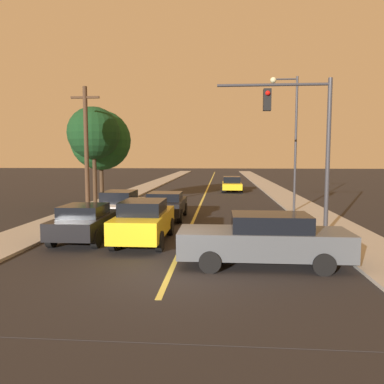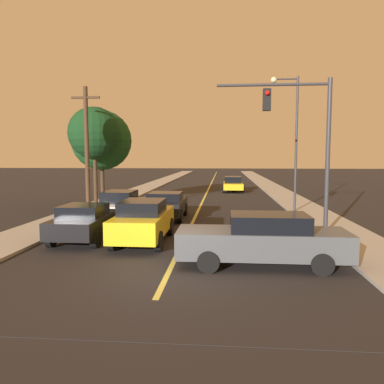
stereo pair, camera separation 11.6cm
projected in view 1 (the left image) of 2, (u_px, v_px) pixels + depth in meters
The scene contains 15 objects.
ground_plane at pixel (170, 274), 10.71m from camera, with size 200.00×200.00×0.00m, color black.
road_surface at pixel (210, 184), 46.44m from camera, with size 10.97×80.00×0.01m.
sidewalk_left at pixel (156, 183), 46.96m from camera, with size 2.50×80.00×0.12m.
sidewalk_right at pixel (264, 184), 45.91m from camera, with size 2.50×80.00×0.12m.
car_near_lane_front at pixel (144, 221), 14.58m from camera, with size 1.90×4.56×1.68m.
car_near_lane_second at pixel (166, 205), 20.20m from camera, with size 2.06×4.03×1.45m.
car_outer_lane_front at pixel (85, 222), 14.91m from camera, with size 1.92×3.96×1.46m.
car_outer_lane_second at pixel (120, 205), 20.06m from camera, with size 1.89×4.61×1.54m.
car_far_oncoming at pixel (232, 184), 36.19m from camera, with size 1.94×4.56×1.45m.
car_crossing_right at pixel (265, 239), 11.42m from camera, with size 5.17×1.86×1.62m.
traffic_signal_mast at pixel (303, 130), 15.56m from camera, with size 4.72×0.42×6.45m.
streetlamp_right at pixel (290, 127), 22.08m from camera, with size 1.63×0.36×7.91m.
utility_pole_left at pixel (86, 148), 20.88m from camera, with size 1.60×0.24×7.10m.
tree_left_near at pixel (101, 140), 25.69m from camera, with size 4.11×4.11×6.43m.
tree_left_far at pixel (94, 133), 23.50m from camera, with size 3.29×3.29×6.37m.
Camera 1 is at (1.45, -10.36, 3.34)m, focal length 35.00 mm.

